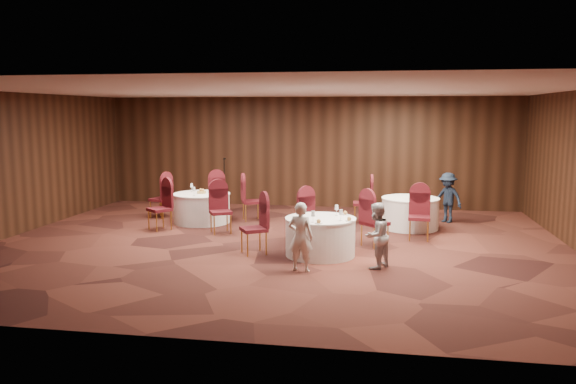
% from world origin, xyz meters
% --- Properties ---
extents(ground, '(12.00, 12.00, 0.00)m').
position_xyz_m(ground, '(0.00, 0.00, 0.00)').
color(ground, black).
rests_on(ground, ground).
extents(room_shell, '(12.00, 12.00, 12.00)m').
position_xyz_m(room_shell, '(0.00, 0.00, 1.96)').
color(room_shell, silver).
rests_on(room_shell, ground).
extents(table_main, '(1.37, 1.37, 0.74)m').
position_xyz_m(table_main, '(0.98, -0.68, 0.38)').
color(table_main, white).
rests_on(table_main, ground).
extents(table_left, '(1.42, 1.42, 0.74)m').
position_xyz_m(table_left, '(-2.31, 2.08, 0.38)').
color(table_left, white).
rests_on(table_left, ground).
extents(table_right, '(1.36, 1.36, 0.74)m').
position_xyz_m(table_right, '(2.82, 2.22, 0.38)').
color(table_right, white).
rests_on(table_right, ground).
extents(chairs_main, '(3.05, 1.95, 1.00)m').
position_xyz_m(chairs_main, '(0.70, -0.03, 0.50)').
color(chairs_main, '#3D0C11').
rests_on(chairs_main, ground).
extents(chairs_left, '(3.12, 3.17, 1.00)m').
position_xyz_m(chairs_left, '(-2.31, 2.11, 0.50)').
color(chairs_left, '#3D0C11').
rests_on(chairs_left, ground).
extents(chairs_right, '(1.84, 2.26, 1.00)m').
position_xyz_m(chairs_right, '(2.31, 1.87, 0.50)').
color(chairs_right, '#3D0C11').
rests_on(chairs_right, ground).
extents(tabletop_main, '(1.04, 1.11, 0.22)m').
position_xyz_m(tabletop_main, '(1.19, -0.83, 0.84)').
color(tabletop_main, silver).
rests_on(tabletop_main, table_main).
extents(tabletop_left, '(0.83, 0.71, 0.22)m').
position_xyz_m(tabletop_left, '(-2.31, 2.08, 0.82)').
color(tabletop_left, silver).
rests_on(tabletop_left, table_left).
extents(tabletop_right, '(0.08, 0.08, 0.22)m').
position_xyz_m(tabletop_right, '(3.04, 1.93, 0.90)').
color(tabletop_right, silver).
rests_on(tabletop_right, table_right).
extents(mic_stand, '(0.24, 0.24, 1.48)m').
position_xyz_m(mic_stand, '(-2.26, 3.95, 0.42)').
color(mic_stand, black).
rests_on(mic_stand, ground).
extents(woman_a, '(0.48, 0.35, 1.22)m').
position_xyz_m(woman_a, '(0.76, -1.83, 0.61)').
color(woman_a, silver).
rests_on(woman_a, ground).
extents(woman_b, '(0.69, 0.72, 1.18)m').
position_xyz_m(woman_b, '(2.06, -1.41, 0.59)').
color(woman_b, '#B8B9BD').
rests_on(woman_b, ground).
extents(man_c, '(0.93, 0.87, 1.26)m').
position_xyz_m(man_c, '(3.77, 3.13, 0.63)').
color(man_c, black).
rests_on(man_c, ground).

